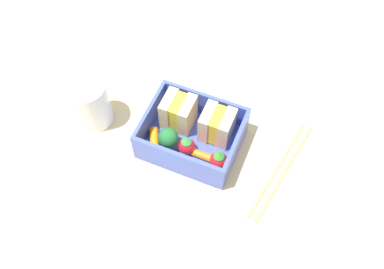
% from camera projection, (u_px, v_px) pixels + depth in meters
% --- Properties ---
extents(ground_plane, '(1.20, 1.20, 0.02)m').
position_uv_depth(ground_plane, '(192.00, 146.00, 0.71)').
color(ground_plane, beige).
extents(bento_tray, '(0.15, 0.12, 0.01)m').
position_uv_depth(bento_tray, '(192.00, 141.00, 0.70)').
color(bento_tray, '#485BC7').
rests_on(bento_tray, ground_plane).
extents(bento_rim, '(0.15, 0.12, 0.05)m').
position_uv_depth(bento_rim, '(192.00, 131.00, 0.67)').
color(bento_rim, '#485BC7').
rests_on(bento_rim, bento_tray).
extents(sandwich_left, '(0.05, 0.05, 0.06)m').
position_uv_depth(sandwich_left, '(178.00, 112.00, 0.69)').
color(sandwich_left, beige).
rests_on(sandwich_left, bento_tray).
extents(sandwich_center_left, '(0.05, 0.05, 0.06)m').
position_uv_depth(sandwich_center_left, '(217.00, 125.00, 0.67)').
color(sandwich_center_left, beige).
rests_on(sandwich_center_left, bento_tray).
extents(carrot_stick_left, '(0.03, 0.04, 0.02)m').
position_uv_depth(carrot_stick_left, '(154.00, 139.00, 0.68)').
color(carrot_stick_left, orange).
rests_on(carrot_stick_left, bento_tray).
extents(broccoli_floret, '(0.03, 0.03, 0.04)m').
position_uv_depth(broccoli_floret, '(168.00, 138.00, 0.66)').
color(broccoli_floret, '#80CD72').
rests_on(broccoli_floret, bento_tray).
extents(strawberry_left, '(0.03, 0.03, 0.03)m').
position_uv_depth(strawberry_left, '(188.00, 146.00, 0.67)').
color(strawberry_left, red).
rests_on(strawberry_left, bento_tray).
extents(carrot_stick_far_left, '(0.05, 0.01, 0.01)m').
position_uv_depth(carrot_stick_far_left, '(202.00, 155.00, 0.67)').
color(carrot_stick_far_left, orange).
rests_on(carrot_stick_far_left, bento_tray).
extents(strawberry_far_left, '(0.03, 0.03, 0.03)m').
position_uv_depth(strawberry_far_left, '(219.00, 160.00, 0.66)').
color(strawberry_far_left, red).
rests_on(strawberry_far_left, bento_tray).
extents(chopstick_pair, '(0.05, 0.20, 0.01)m').
position_uv_depth(chopstick_pair, '(281.00, 169.00, 0.67)').
color(chopstick_pair, tan).
rests_on(chopstick_pair, ground_plane).
extents(drinking_glass, '(0.06, 0.06, 0.09)m').
position_uv_depth(drinking_glass, '(91.00, 103.00, 0.69)').
color(drinking_glass, white).
rests_on(drinking_glass, ground_plane).
extents(folded_napkin, '(0.17, 0.14, 0.00)m').
position_uv_depth(folded_napkin, '(160.00, 222.00, 0.63)').
color(folded_napkin, silver).
rests_on(folded_napkin, ground_plane).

